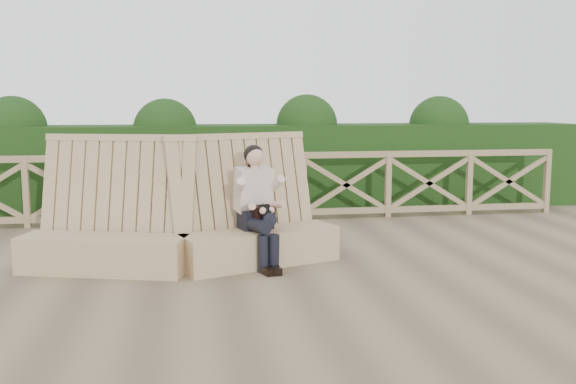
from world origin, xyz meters
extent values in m
plane|color=brown|center=(0.00, 0.00, 0.00)|extent=(60.00, 60.00, 0.00)
cube|color=#9A7658|center=(-2.11, 0.64, 0.21)|extent=(1.94, 1.01, 0.41)
cube|color=#9A7658|center=(-2.03, 0.90, 0.78)|extent=(1.92, 0.95, 1.53)
cube|color=#9A7658|center=(-0.33, 0.70, 0.21)|extent=(1.94, 1.11, 0.41)
cube|color=#9A7658|center=(-0.42, 0.95, 0.78)|extent=(1.91, 1.05, 1.53)
cube|color=black|center=(-0.37, 0.79, 0.53)|extent=(0.43, 0.37, 0.23)
cube|color=beige|center=(-0.38, 0.84, 0.88)|extent=(0.48, 0.41, 0.54)
sphere|color=tan|center=(-0.37, 0.79, 1.27)|extent=(0.27, 0.27, 0.22)
sphere|color=black|center=(-0.38, 0.83, 1.29)|extent=(0.30, 0.30, 0.24)
cylinder|color=black|center=(-0.39, 0.56, 0.51)|extent=(0.29, 0.50, 0.15)
cylinder|color=black|center=(-0.24, 0.63, 0.58)|extent=(0.29, 0.50, 0.17)
cylinder|color=black|center=(-0.33, 0.34, 0.21)|extent=(0.16, 0.16, 0.41)
cylinder|color=black|center=(-0.21, 0.36, 0.21)|extent=(0.16, 0.16, 0.41)
cube|color=black|center=(-0.31, 0.25, 0.04)|extent=(0.16, 0.26, 0.08)
cube|color=black|center=(-0.20, 0.26, 0.04)|extent=(0.16, 0.26, 0.08)
cube|color=black|center=(-0.29, 0.62, 0.63)|extent=(0.28, 0.21, 0.17)
cube|color=black|center=(-0.26, 0.46, 0.69)|extent=(0.10, 0.11, 0.12)
cube|color=#7F694A|center=(0.00, 3.50, 1.05)|extent=(10.10, 0.07, 0.10)
cube|color=#7F694A|center=(0.00, 3.50, 0.12)|extent=(10.10, 0.07, 0.10)
cube|color=black|center=(0.00, 4.70, 0.75)|extent=(12.00, 1.20, 1.50)
camera|label=1|loc=(-1.19, -6.65, 1.91)|focal=40.00mm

